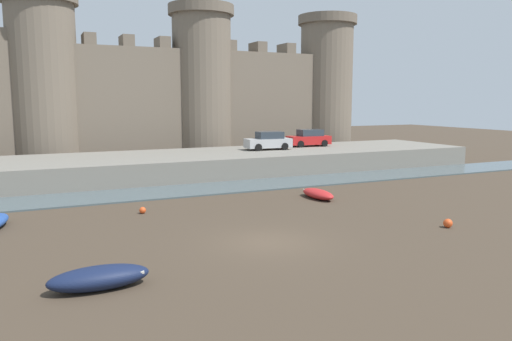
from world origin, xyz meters
TOP-DOWN VIEW (x-y plane):
  - ground_plane at (0.00, 0.00)m, footprint 160.00×160.00m
  - water_channel at (0.00, 13.38)m, footprint 80.00×4.50m
  - quay_road at (0.00, 20.63)m, footprint 57.37×10.00m
  - castle at (-0.00, 30.88)m, footprint 52.05×6.67m
  - rowboat_midflat_right at (7.16, 7.44)m, footprint 1.23×3.04m
  - rowboat_midflat_left at (-7.41, -2.58)m, footprint 3.26×1.25m
  - mooring_buoy_mid_mud at (-3.77, 7.85)m, footprint 0.36×0.36m
  - mooring_buoy_near_shore at (9.03, -1.42)m, footprint 0.44×0.44m
  - car_quay_centre_west at (10.43, 21.14)m, footprint 4.19×2.07m
  - car_quay_centre_east at (15.46, 22.48)m, footprint 4.19×2.07m

SIDE VIEW (x-z plane):
  - ground_plane at x=0.00m, z-range 0.00..0.00m
  - water_channel at x=0.00m, z-range 0.00..0.10m
  - mooring_buoy_mid_mud at x=-3.77m, z-range 0.00..0.36m
  - mooring_buoy_near_shore at x=9.03m, z-range 0.00..0.44m
  - rowboat_midflat_right at x=7.16m, z-range 0.02..0.60m
  - rowboat_midflat_left at x=-7.41m, z-range 0.02..0.79m
  - quay_road at x=0.00m, z-range 0.00..1.72m
  - car_quay_centre_west at x=10.43m, z-range 1.69..3.31m
  - car_quay_centre_east at x=15.46m, z-range 1.69..3.31m
  - castle at x=0.00m, z-range -2.26..16.40m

